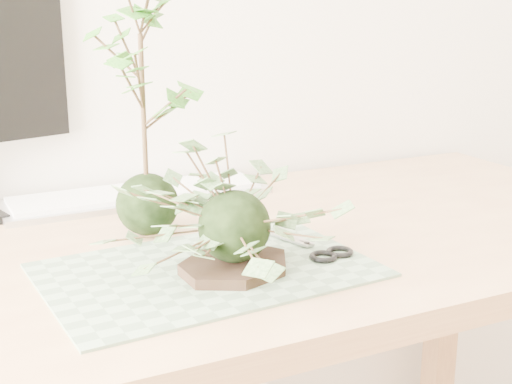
# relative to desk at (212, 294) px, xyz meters

# --- Properties ---
(desk) EXTENTS (1.60, 0.70, 0.74)m
(desk) POSITION_rel_desk_xyz_m (0.00, 0.00, 0.00)
(desk) COLOR tan
(desk) RESTS_ON ground_plane
(cutting_mat) EXTENTS (0.47, 0.33, 0.00)m
(cutting_mat) POSITION_rel_desk_xyz_m (-0.05, -0.11, 0.09)
(cutting_mat) COLOR #597459
(cutting_mat) RESTS_ON desk
(stone_dish) EXTENTS (0.21, 0.21, 0.01)m
(stone_dish) POSITION_rel_desk_xyz_m (-0.02, -0.13, 0.10)
(stone_dish) COLOR black
(stone_dish) RESTS_ON cutting_mat
(ivy_kokedama) EXTENTS (0.31, 0.31, 0.20)m
(ivy_kokedama) POSITION_rel_desk_xyz_m (-0.02, -0.13, 0.20)
(ivy_kokedama) COLOR black
(ivy_kokedama) RESTS_ON stone_dish
(maple_kokedama) EXTENTS (0.23, 0.23, 0.42)m
(maple_kokedama) POSITION_rel_desk_xyz_m (-0.08, 0.08, 0.38)
(maple_kokedama) COLOR black
(maple_kokedama) RESTS_ON desk
(keyboard) EXTENTS (0.50, 0.15, 0.02)m
(keyboard) POSITION_rel_desk_xyz_m (-0.03, 0.29, 0.10)
(keyboard) COLOR #B9B9BC
(keyboard) RESTS_ON desk
(scissors) EXTENTS (0.08, 0.17, 0.01)m
(scissors) POSITION_rel_desk_xyz_m (0.12, -0.12, 0.10)
(scissors) COLOR gray
(scissors) RESTS_ON cutting_mat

